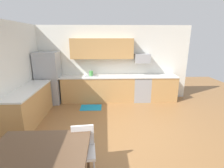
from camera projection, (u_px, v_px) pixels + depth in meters
The scene contains 17 objects.
ground_plane at pixel (114, 135), 4.08m from camera, with size 12.00×12.00×0.00m, color olive.
wall_back at pixel (110, 63), 6.27m from camera, with size 5.80×0.10×2.70m, color silver.
cabinet_run_back at pixel (98, 89), 6.16m from camera, with size 2.58×0.60×0.90m, color tan.
cabinet_run_back_right at pixel (162, 88), 6.24m from camera, with size 0.97×0.60×0.90m, color tan.
cabinet_run_left at pixel (29, 106), 4.65m from camera, with size 0.60×2.00×0.90m, color tan.
countertop_back at pixel (111, 76), 6.05m from camera, with size 4.80×0.64×0.04m, color silver.
countertop_left at pixel (27, 90), 4.52m from camera, with size 0.64×2.00×0.04m, color silver.
upper_cabinets_back at pixel (102, 49), 5.90m from camera, with size 2.20×0.34×0.70m, color tan.
refrigerator at pixel (49, 78), 5.90m from camera, with size 0.76×0.70×1.80m, color #9EA0A5.
oven_range at pixel (141, 88), 6.21m from camera, with size 0.60×0.60×0.91m.
microwave at pixel (142, 58), 6.01m from camera, with size 0.54×0.36×0.32m, color #9EA0A5.
sink_basin at pixel (92, 78), 6.03m from camera, with size 0.48×0.40×0.14m, color #A5A8AD.
sink_faucet at pixel (92, 72), 6.16m from camera, with size 0.02×0.02×0.24m, color #B2B5BA.
dining_table at pixel (40, 151), 2.45m from camera, with size 1.40×0.90×0.75m.
chair_near_table at pixel (83, 147), 2.81m from camera, with size 0.44×0.44×0.85m.
floor_mat at pixel (91, 107), 5.64m from camera, with size 0.70×0.50×0.01m, color #198CBF.
kettle at pixel (91, 74), 6.04m from camera, with size 0.14×0.14×0.20m, color #4CA54C.
Camera 1 is at (-0.17, -3.60, 2.28)m, focal length 26.92 mm.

